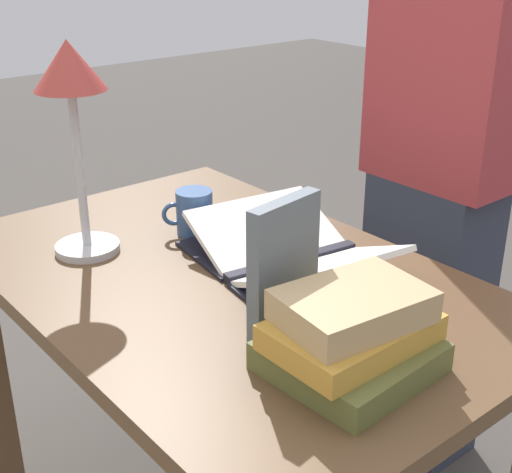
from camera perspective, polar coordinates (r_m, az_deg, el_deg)
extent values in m
cube|color=brown|center=(1.41, -2.45, -3.74)|extent=(1.15, 0.74, 0.03)
cube|color=brown|center=(2.13, -4.00, -5.25)|extent=(0.06, 0.06, 0.73)
cube|color=black|center=(1.43, 2.91, -2.06)|extent=(0.07, 0.30, 0.02)
cube|color=black|center=(1.35, 5.62, -4.10)|extent=(0.25, 0.34, 0.01)
cube|color=black|center=(1.52, 0.49, -0.65)|extent=(0.25, 0.34, 0.01)
cube|color=white|center=(1.34, 5.35, -2.37)|extent=(0.22, 0.32, 0.09)
cube|color=white|center=(1.50, 0.77, 0.54)|extent=(0.22, 0.32, 0.09)
cube|color=brown|center=(1.12, 7.51, -9.51)|extent=(0.23, 0.24, 0.05)
cube|color=#BC8933|center=(1.09, 7.64, -7.57)|extent=(0.17, 0.25, 0.04)
cube|color=tan|center=(1.07, 7.77, -5.51)|extent=(0.18, 0.23, 0.05)
cube|color=slate|center=(1.15, 2.23, -2.67)|extent=(0.05, 0.15, 0.24)
cylinder|color=#ADADB2|center=(1.54, -13.32, -0.85)|extent=(0.13, 0.13, 0.02)
cylinder|color=#ADADB2|center=(1.48, -13.93, 5.15)|extent=(0.02, 0.02, 0.32)
cone|color=#99332D|center=(1.43, -14.77, 13.14)|extent=(0.14, 0.14, 0.10)
cylinder|color=#335184|center=(1.57, -4.94, 1.94)|extent=(0.08, 0.08, 0.10)
torus|color=#335184|center=(1.57, -6.58, 1.80)|extent=(0.03, 0.05, 0.05)
cube|color=#2D3342|center=(2.02, 13.23, -6.36)|extent=(0.31, 0.20, 0.80)
cube|color=#9E3338|center=(1.78, 15.54, 15.07)|extent=(0.36, 0.20, 0.70)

